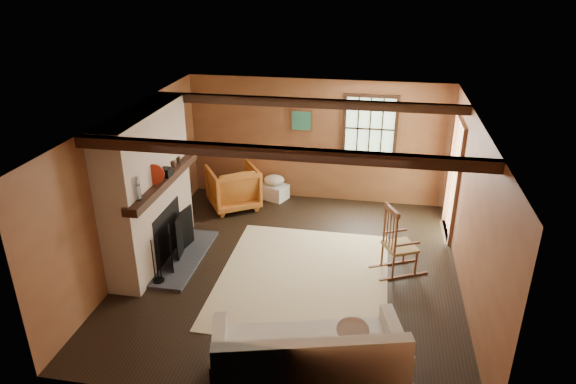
% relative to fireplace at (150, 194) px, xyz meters
% --- Properties ---
extents(ground, '(5.50, 5.50, 0.00)m').
position_rel_fireplace_xyz_m(ground, '(2.23, 0.00, -1.10)').
color(ground, black).
rests_on(ground, ground).
extents(room_envelope, '(5.02, 5.52, 2.44)m').
position_rel_fireplace_xyz_m(room_envelope, '(2.45, 0.26, 0.53)').
color(room_envelope, brown).
rests_on(room_envelope, ground).
extents(fireplace, '(1.02, 2.30, 2.40)m').
position_rel_fireplace_xyz_m(fireplace, '(0.00, 0.00, 0.00)').
color(fireplace, '#9F603D').
rests_on(fireplace, ground).
extents(rug, '(2.50, 3.00, 0.01)m').
position_rel_fireplace_xyz_m(rug, '(2.43, -0.20, -1.10)').
color(rug, tan).
rests_on(rug, ground).
extents(rocking_chair, '(0.90, 0.72, 1.11)m').
position_rel_fireplace_xyz_m(rocking_chair, '(3.79, 0.24, -0.64)').
color(rocking_chair, '#A58F50').
rests_on(rocking_chair, ground).
extents(sofa, '(2.27, 1.43, 0.85)m').
position_rel_fireplace_xyz_m(sofa, '(2.81, -2.28, -0.80)').
color(sofa, beige).
rests_on(sofa, ground).
extents(firewood_pile, '(0.70, 0.13, 0.25)m').
position_rel_fireplace_xyz_m(firewood_pile, '(0.37, 2.56, -0.98)').
color(firewood_pile, brown).
rests_on(firewood_pile, ground).
extents(laundry_basket, '(0.61, 0.55, 0.30)m').
position_rel_fireplace_xyz_m(laundry_basket, '(1.42, 2.55, -0.95)').
color(laundry_basket, silver).
rests_on(laundry_basket, ground).
extents(basket_pillow, '(0.51, 0.46, 0.21)m').
position_rel_fireplace_xyz_m(basket_pillow, '(1.42, 2.55, -0.70)').
color(basket_pillow, beige).
rests_on(basket_pillow, laundry_basket).
extents(armchair, '(1.23, 1.24, 0.83)m').
position_rel_fireplace_xyz_m(armchair, '(0.72, 2.03, -0.69)').
color(armchair, '#BF6026').
rests_on(armchair, ground).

